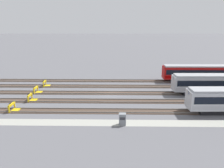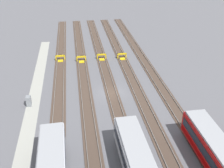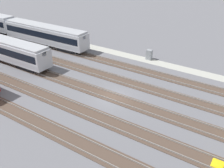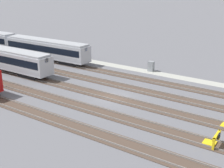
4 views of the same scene
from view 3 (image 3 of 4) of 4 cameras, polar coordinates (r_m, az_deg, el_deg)
ground_plane at (r=31.94m, az=0.23°, el=-2.92°), size 400.00×400.00×0.00m
service_walkway at (r=41.88m, az=9.82°, el=4.57°), size 54.00×2.00×0.01m
rail_track_nearest at (r=38.61m, az=7.38°, el=2.72°), size 90.00×2.23×0.21m
rail_track_near_inner at (r=35.16m, az=4.14°, el=0.20°), size 90.00×2.23×0.21m
rail_track_middle at (r=31.92m, az=0.23°, el=-2.85°), size 90.00×2.24×0.21m
rail_track_far_inner at (r=28.97m, az=-4.55°, el=-6.54°), size 90.00×2.23×0.21m
rail_track_farthest at (r=26.42m, az=-10.42°, el=-10.93°), size 90.00×2.23×0.21m
subway_car_front_row_centre at (r=49.69m, az=-14.37°, el=10.42°), size 18.07×3.28×3.70m
subway_car_front_row_rightmost at (r=44.69m, az=-22.47°, el=7.15°), size 18.04×3.09×3.70m
bumper_stop_far_inner_track at (r=24.47m, az=23.02°, el=-15.46°), size 1.37×2.01×1.22m
electrical_cabinet at (r=42.69m, az=8.09°, el=6.34°), size 0.90×0.73×1.60m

